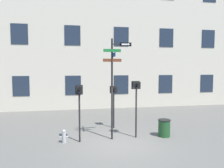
% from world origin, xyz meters
% --- Properties ---
extents(ground_plane, '(60.00, 60.00, 0.00)m').
position_xyz_m(ground_plane, '(0.00, 0.00, 0.00)').
color(ground_plane, '#595651').
extents(building_facade, '(24.00, 0.64, 12.03)m').
position_xyz_m(building_facade, '(0.00, 8.91, 6.01)').
color(building_facade, beige).
rests_on(building_facade, ground_plane).
extents(street_sign_pole, '(1.37, 1.04, 4.80)m').
position_xyz_m(street_sign_pole, '(-0.15, 0.81, 2.90)').
color(street_sign_pole, black).
rests_on(street_sign_pole, ground_plane).
extents(pedestrian_signal_left, '(0.34, 0.40, 2.65)m').
position_xyz_m(pedestrian_signal_left, '(-1.77, 0.69, 2.06)').
color(pedestrian_signal_left, black).
rests_on(pedestrian_signal_left, ground_plane).
extents(pedestrian_signal_right, '(0.41, 0.40, 2.79)m').
position_xyz_m(pedestrian_signal_right, '(0.99, 0.85, 2.19)').
color(pedestrian_signal_right, black).
rests_on(pedestrian_signal_right, ground_plane).
extents(pedestrian_signal_across, '(0.41, 0.40, 2.40)m').
position_xyz_m(pedestrian_signal_across, '(0.24, 2.75, 1.90)').
color(pedestrian_signal_across, black).
rests_on(pedestrian_signal_across, ground_plane).
extents(fire_hydrant, '(0.35, 0.19, 0.62)m').
position_xyz_m(fire_hydrant, '(-2.48, 0.71, 0.30)').
color(fire_hydrant, '#A5A5A8').
rests_on(fire_hydrant, ground_plane).
extents(trash_bin, '(0.62, 0.62, 0.85)m').
position_xyz_m(trash_bin, '(2.44, 0.76, 0.43)').
color(trash_bin, '#1E4723').
rests_on(trash_bin, ground_plane).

